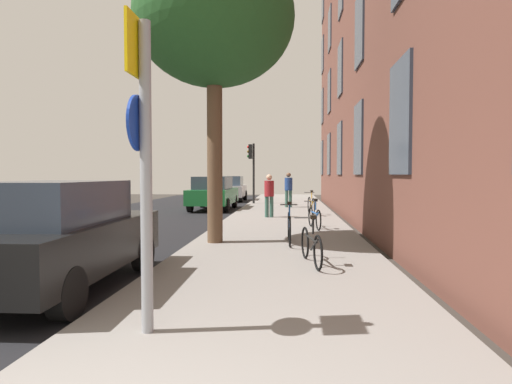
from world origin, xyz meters
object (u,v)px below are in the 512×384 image
at_px(bicycle_1, 289,227).
at_px(bicycle_3, 311,205).
at_px(bicycle_2, 315,217).
at_px(car_0, 59,235).
at_px(pedestrian_1, 289,187).
at_px(traffic_light, 252,162).
at_px(pedestrian_0, 269,193).
at_px(bicycle_0, 311,245).
at_px(tree_near, 214,19).
at_px(car_2, 231,188).
at_px(car_1, 213,193).
at_px(sign_post, 143,149).

relative_size(bicycle_1, bicycle_3, 0.97).
bearing_deg(bicycle_1, bicycle_2, 75.50).
xyz_separation_m(bicycle_3, car_0, (-4.24, -11.31, 0.33)).
height_order(bicycle_2, pedestrian_1, pedestrian_1).
bearing_deg(bicycle_1, traffic_light, 98.54).
bearing_deg(bicycle_1, pedestrian_0, 97.03).
bearing_deg(bicycle_3, traffic_light, 113.75).
relative_size(bicycle_0, car_0, 0.40).
distance_m(tree_near, car_2, 18.33).
distance_m(pedestrian_0, pedestrian_1, 5.16).
bearing_deg(pedestrian_1, traffic_light, 126.70).
bearing_deg(bicycle_0, bicycle_2, 86.14).
distance_m(pedestrian_0, car_1, 5.45).
height_order(sign_post, car_0, sign_post).
xyz_separation_m(bicycle_1, pedestrian_1, (-0.06, 11.33, 0.59)).
bearing_deg(tree_near, car_2, 96.62).
relative_size(bicycle_0, pedestrian_1, 0.98).
distance_m(bicycle_1, car_0, 5.24).
bearing_deg(bicycle_3, car_2, 114.22).
bearing_deg(bicycle_2, car_2, 107.08).
xyz_separation_m(bicycle_3, pedestrian_1, (-0.92, 4.00, 0.59)).
relative_size(bicycle_2, pedestrian_1, 0.95).
relative_size(pedestrian_0, car_2, 0.40).
height_order(sign_post, car_1, sign_post).
relative_size(bicycle_1, car_1, 0.38).
distance_m(pedestrian_1, car_2, 7.40).
distance_m(bicycle_2, pedestrian_1, 8.50).
xyz_separation_m(bicycle_3, pedestrian_0, (-1.63, -1.12, 0.54)).
bearing_deg(car_1, car_0, -88.75).
xyz_separation_m(pedestrian_0, pedestrian_1, (0.71, 5.12, 0.05)).
bearing_deg(pedestrian_0, car_1, 122.63).
bearing_deg(bicycle_3, bicycle_2, -91.47).
xyz_separation_m(traffic_light, bicycle_3, (2.98, -6.77, -1.91)).
xyz_separation_m(traffic_light, car_2, (-1.69, 3.61, -1.58)).
distance_m(tree_near, pedestrian_0, 7.58).
distance_m(bicycle_2, car_0, 8.03).
bearing_deg(bicycle_1, car_2, 102.14).
height_order(pedestrian_0, car_2, pedestrian_0).
xyz_separation_m(sign_post, bicycle_0, (1.85, 3.49, -1.51)).
bearing_deg(bicycle_1, pedestrian_1, 90.28).
relative_size(sign_post, bicycle_0, 1.90).
bearing_deg(pedestrian_0, tree_near, -99.15).
bearing_deg(bicycle_3, pedestrian_0, -145.57).
bearing_deg(tree_near, traffic_light, 91.46).
distance_m(bicycle_0, bicycle_2, 5.23).
height_order(bicycle_1, car_2, car_2).
xyz_separation_m(bicycle_1, car_1, (-3.70, 10.80, 0.34)).
xyz_separation_m(sign_post, pedestrian_0, (0.69, 12.03, -0.94)).
distance_m(bicycle_3, pedestrian_1, 4.15).
bearing_deg(sign_post, bicycle_0, 62.06).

